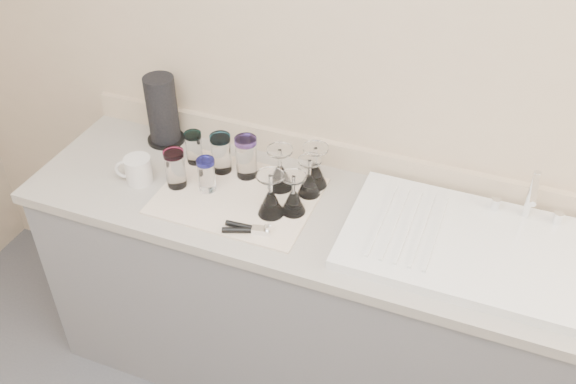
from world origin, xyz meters
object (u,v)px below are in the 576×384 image
at_px(paper_towel_roll, 162,111).
at_px(white_mug, 138,170).
at_px(tumbler_blue, 207,174).
at_px(goblet_front_left, 271,200).
at_px(goblet_front_right, 293,199).
at_px(goblet_extra, 315,172).
at_px(can_opener, 247,229).
at_px(sink_unit, 473,246).
at_px(goblet_back_left, 280,174).
at_px(tumbler_cyan, 221,153).
at_px(goblet_back_right, 309,182).
at_px(tumbler_purple, 246,157).
at_px(tumbler_teal, 194,147).
at_px(tumbler_magenta, 175,168).

bearing_deg(paper_towel_roll, white_mug, -81.01).
bearing_deg(tumbler_blue, white_mug, -171.32).
distance_m(goblet_front_left, goblet_front_right, 0.08).
relative_size(goblet_extra, can_opener, 1.04).
xyz_separation_m(sink_unit, goblet_front_right, (-0.60, -0.04, 0.04)).
bearing_deg(can_opener, white_mug, 166.65).
xyz_separation_m(tumbler_blue, goblet_back_left, (0.24, 0.11, -0.01)).
distance_m(tumbler_cyan, goblet_back_right, 0.35).
bearing_deg(goblet_back_right, goblet_extra, 88.89).
bearing_deg(sink_unit, goblet_front_right, -176.62).
relative_size(tumbler_blue, white_mug, 0.88).
height_order(tumbler_purple, white_mug, tumbler_purple).
relative_size(goblet_back_right, goblet_front_left, 0.89).
bearing_deg(goblet_extra, goblet_front_right, -95.68).
bearing_deg(sink_unit, tumbler_cyan, 174.49).
distance_m(tumbler_teal, tumbler_purple, 0.22).
relative_size(tumbler_teal, goblet_back_right, 0.87).
bearing_deg(tumbler_magenta, tumbler_blue, 9.36).
height_order(goblet_back_right, goblet_front_right, goblet_front_right).
distance_m(tumbler_teal, goblet_front_right, 0.47).
bearing_deg(paper_towel_roll, goblet_extra, -5.78).
bearing_deg(can_opener, tumbler_teal, 140.05).
bearing_deg(tumbler_cyan, tumbler_magenta, -127.98).
distance_m(tumbler_teal, goblet_back_left, 0.36).
relative_size(tumbler_teal, can_opener, 0.81).
distance_m(tumbler_cyan, tumbler_magenta, 0.18).
bearing_deg(can_opener, goblet_back_left, 87.40).
height_order(tumbler_teal, tumbler_magenta, tumbler_magenta).
height_order(tumbler_teal, goblet_front_right, goblet_front_right).
distance_m(tumbler_purple, paper_towel_roll, 0.42).
relative_size(tumbler_cyan, tumbler_magenta, 1.03).
height_order(tumbler_teal, goblet_extra, goblet_extra).
relative_size(tumbler_purple, white_mug, 1.10).
height_order(tumbler_magenta, white_mug, tumbler_magenta).
bearing_deg(tumbler_blue, sink_unit, 2.03).
bearing_deg(goblet_extra, white_mug, -161.37).
xyz_separation_m(tumbler_cyan, goblet_back_left, (0.24, -0.02, -0.02)).
bearing_deg(goblet_front_left, tumbler_blue, 171.14).
height_order(sink_unit, goblet_back_right, sink_unit).
bearing_deg(tumbler_blue, tumbler_cyan, 91.44).
distance_m(goblet_front_right, white_mug, 0.59).
bearing_deg(tumbler_blue, goblet_extra, 25.47).
distance_m(tumbler_teal, goblet_back_right, 0.47).
xyz_separation_m(tumbler_blue, goblet_front_left, (0.26, -0.04, -0.01)).
bearing_deg(goblet_back_left, goblet_back_right, 1.71).
bearing_deg(tumbler_teal, goblet_back_right, -3.05).
bearing_deg(goblet_front_right, tumbler_cyan, 159.28).
bearing_deg(sink_unit, goblet_back_left, 173.93).
bearing_deg(can_opener, goblet_back_right, 65.47).
height_order(tumbler_blue, can_opener, tumbler_blue).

